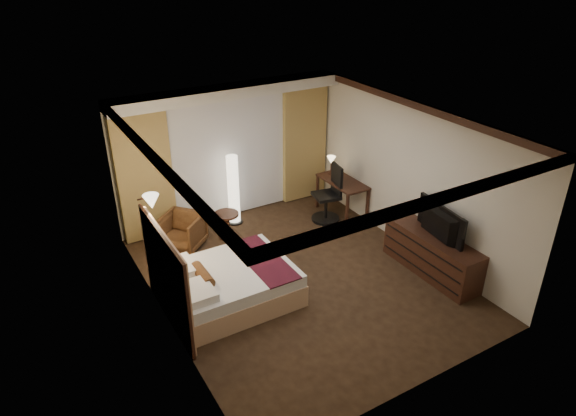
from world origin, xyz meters
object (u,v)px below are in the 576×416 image
armchair (182,230)px  television (436,219)px  bed (231,285)px  office_chair (326,194)px  side_table (227,225)px  dresser (432,254)px  floor_lamp (233,190)px  desk (342,197)px

armchair → television: 4.44m
bed → office_chair: size_ratio=1.63×
side_table → office_chair: office_chair is taller
armchair → dresser: (3.33, -2.90, -0.00)m
floor_lamp → dresser: (2.10, -3.28, -0.36)m
desk → office_chair: office_chair is taller
office_chair → television: bearing=-69.3°
dresser → television: size_ratio=1.62×
bed → side_table: 1.96m
side_table → dresser: (2.47, -2.82, 0.10)m
side_table → television: (2.44, -2.82, 0.78)m
side_table → dresser: size_ratio=0.28×
bed → floor_lamp: bearing=63.5°
floor_lamp → dresser: 3.92m
desk → floor_lamp: bearing=159.1°
armchair → floor_lamp: 1.33m
side_table → floor_lamp: bearing=51.0°
desk → television: 2.58m
armchair → office_chair: (2.85, -0.45, 0.23)m
office_chair → dresser: 2.50m
armchair → desk: 3.30m
desk → armchair: bearing=173.0°
floor_lamp → television: (2.07, -3.28, 0.32)m
bed → desk: (3.18, 1.48, 0.10)m
side_table → dresser: dresser is taller
dresser → television: television is taller
armchair → office_chair: size_ratio=0.61×
floor_lamp → office_chair: bearing=-27.2°
bed → armchair: armchair is taller
bed → television: bearing=-17.6°
side_table → desk: size_ratio=0.45×
bed → side_table: (0.76, 1.81, -0.02)m
floor_lamp → dresser: floor_lamp is taller
dresser → armchair: bearing=138.9°
armchair → floor_lamp: size_ratio=0.50×
floor_lamp → television: 3.90m
desk → television: size_ratio=1.01×
armchair → side_table: (0.85, -0.08, -0.10)m
office_chair → desk: bearing=17.1°
armchair → floor_lamp: bearing=66.3°
side_table → office_chair: (2.00, -0.37, 0.33)m
floor_lamp → desk: 2.22m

